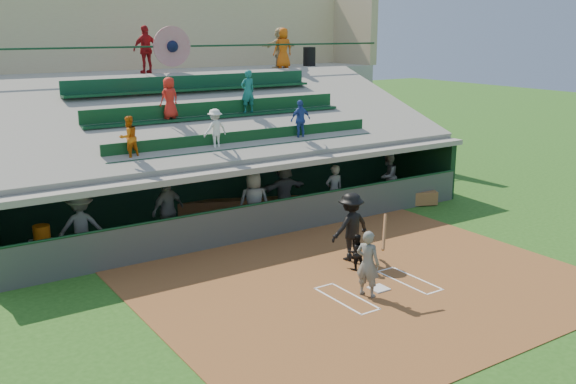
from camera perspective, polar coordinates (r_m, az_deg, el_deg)
ground at (r=16.17m, az=8.06°, el=-8.60°), size 100.00×100.00×0.00m
dirt_slab at (r=16.51m, az=6.90°, el=-8.02°), size 11.00×9.00×0.02m
home_plate at (r=16.16m, az=8.06°, el=-8.48°), size 0.43×0.43×0.03m
batters_box_chalk at (r=16.16m, az=8.06°, el=-8.52°), size 2.65×1.85×0.01m
dugout_floor at (r=21.36m, az=-3.99°, el=-2.69°), size 16.00×3.50×0.04m
concourse_slab at (r=26.81m, az=-11.26°, el=5.58°), size 20.00×3.00×4.60m
grandstand at (r=24.11m, az=-8.54°, el=4.64°), size 20.40×10.40×7.80m
batter_at_plate at (r=15.46m, az=7.13°, el=-6.28°), size 0.93×0.77×1.95m
catcher at (r=17.16m, az=6.07°, el=-5.32°), size 0.56×0.49×0.98m
home_umpire at (r=17.75m, az=5.59°, el=-3.07°), size 1.27×0.78×1.91m
dugout_bench at (r=22.25m, az=-6.30°, el=-1.34°), size 14.74×6.85×0.48m
white_table at (r=18.58m, az=-20.85°, el=-5.11°), size 0.91×0.78×0.68m
water_cooler at (r=18.41m, az=-21.05°, el=-3.46°), size 0.44×0.44×0.44m
dugout_player_a at (r=18.44m, az=-17.91°, el=-2.94°), size 1.39×1.02×1.93m
dugout_player_b at (r=19.32m, az=-10.62°, el=-1.60°), size 1.27×0.84×2.00m
dugout_player_c at (r=19.96m, az=-3.04°, el=-0.91°), size 1.11×0.91×1.95m
dugout_player_d at (r=21.55m, az=-0.35°, el=0.18°), size 1.78×0.63×1.90m
dugout_player_e at (r=21.82m, az=4.11°, el=0.15°), size 0.69×0.50×1.77m
dugout_player_f at (r=23.97m, az=8.86°, el=1.36°), size 1.06×0.95×1.80m
trash_bin at (r=29.62m, az=1.91°, el=11.94°), size 0.56×0.56×0.84m
concourse_staff_a at (r=25.27m, az=-12.50°, el=12.27°), size 1.09×0.55×1.78m
concourse_staff_b at (r=27.90m, az=-0.46°, el=12.68°), size 0.89×0.65×1.69m
concourse_staff_c at (r=28.01m, az=-0.72°, el=12.71°), size 1.61×0.56×1.72m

